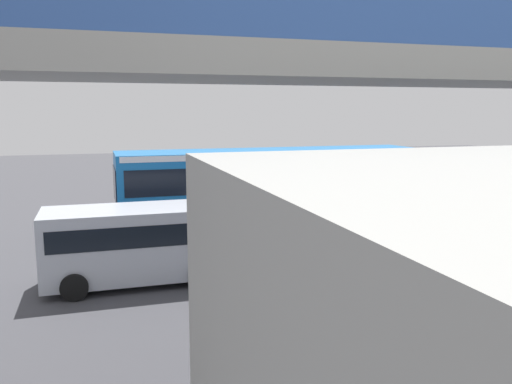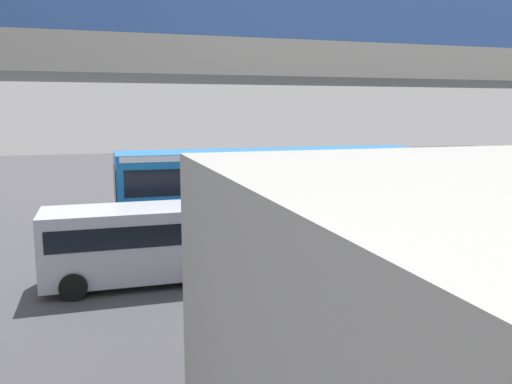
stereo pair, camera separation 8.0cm
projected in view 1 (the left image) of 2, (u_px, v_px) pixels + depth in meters
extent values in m
plane|color=#424247|center=(302.00, 230.00, 20.36)|extent=(80.00, 80.00, 0.00)
cube|color=#196BB7|center=(272.00, 187.00, 19.83)|extent=(11.50, 2.55, 2.86)
cube|color=black|center=(272.00, 174.00, 19.75)|extent=(11.04, 2.59, 0.90)
cube|color=white|center=(273.00, 153.00, 19.62)|extent=(11.27, 2.58, 0.20)
cube|color=black|center=(115.00, 185.00, 18.10)|extent=(0.04, 2.24, 1.20)
cylinder|color=black|center=(182.00, 232.00, 17.74)|extent=(1.04, 0.30, 1.04)
cylinder|color=black|center=(171.00, 218.00, 20.15)|extent=(1.04, 0.30, 1.04)
cylinder|color=black|center=(375.00, 219.00, 19.87)|extent=(1.04, 0.30, 1.04)
cylinder|color=black|center=(344.00, 207.00, 22.28)|extent=(1.04, 0.30, 1.04)
cube|color=#B7BCC6|center=(136.00, 242.00, 14.03)|extent=(4.80, 1.95, 1.86)
cube|color=black|center=(136.00, 229.00, 13.98)|extent=(4.42, 1.98, 0.56)
cylinder|color=black|center=(74.00, 287.00, 12.77)|extent=(0.68, 0.22, 0.68)
cylinder|color=black|center=(77.00, 265.00, 14.61)|extent=(0.68, 0.22, 0.68)
cylinder|color=black|center=(202.00, 275.00, 13.69)|extent=(0.68, 0.22, 0.68)
cylinder|color=black|center=(189.00, 256.00, 15.53)|extent=(0.68, 0.22, 0.68)
cylinder|color=slate|center=(401.00, 177.00, 25.44)|extent=(0.08, 0.08, 2.80)
cube|color=blue|center=(402.00, 154.00, 25.27)|extent=(0.04, 0.60, 0.60)
cube|color=silver|center=(403.00, 211.00, 24.29)|extent=(2.00, 0.20, 0.01)
cube|color=silver|center=(324.00, 216.00, 23.13)|extent=(2.00, 0.20, 0.01)
cube|color=silver|center=(237.00, 221.00, 21.97)|extent=(2.00, 0.20, 0.01)
cube|color=silver|center=(140.00, 227.00, 20.81)|extent=(2.00, 0.20, 0.01)
cube|color=#9E9E99|center=(510.00, 72.00, 9.86)|extent=(28.69, 2.60, 0.50)
cube|color=#3359A5|center=(468.00, 37.00, 10.91)|extent=(28.69, 0.08, 1.10)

